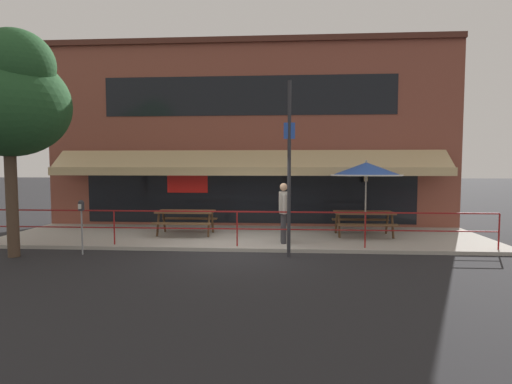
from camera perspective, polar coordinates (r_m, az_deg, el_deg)
name	(u,v)px	position (r m, az deg, el deg)	size (l,w,h in m)	color
ground_plane	(236,252)	(10.77, -2.89, -8.56)	(120.00, 120.00, 0.00)	#232326
patio_deck	(243,237)	(12.71, -1.83, -6.40)	(15.00, 4.00, 0.10)	#ADA89E
restaurant_building	(249,135)	(14.75, -1.00, 8.13)	(15.00, 1.60, 6.86)	brown
patio_railing	(237,221)	(10.92, -2.72, -4.13)	(13.84, 0.04, 0.97)	maroon
picnic_table_left	(186,216)	(12.89, -10.02, -3.36)	(1.80, 1.42, 0.76)	brown
picnic_table_centre	(364,217)	(12.88, 15.14, -3.45)	(1.80, 1.42, 0.76)	brown
patio_umbrella_centre	(366,170)	(12.55, 15.46, 3.11)	(2.14, 2.14, 2.38)	#B7B2A8
pedestrian_walking	(284,210)	(11.33, 3.96, -2.53)	(0.28, 0.62, 1.71)	#333338
parking_meter_near	(81,211)	(11.22, -23.68, -2.44)	(0.15, 0.16, 1.42)	gray
street_sign_pole	(289,168)	(9.99, 4.76, 3.50)	(0.28, 0.09, 4.40)	#2D2D33
street_tree_curbside	(9,98)	(11.73, -31.77, 11.32)	(3.00, 2.70, 5.53)	brown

